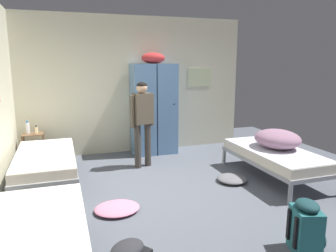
{
  "coord_description": "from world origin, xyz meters",
  "views": [
    {
      "loc": [
        -1.49,
        -4.18,
        1.88
      ],
      "look_at": [
        0.0,
        0.24,
        0.95
      ],
      "focal_mm": 34.33,
      "sensor_mm": 36.0,
      "label": 1
    }
  ],
  "objects": [
    {
      "name": "bed_left_front",
      "position": [
        -1.77,
        -1.4,
        0.38
      ],
      "size": [
        0.9,
        1.9,
        0.49
      ],
      "color": "gray",
      "rests_on": "ground_plane"
    },
    {
      "name": "person_traveler",
      "position": [
        -0.13,
        1.3,
        0.93
      ],
      "size": [
        0.47,
        0.29,
        1.54
      ],
      "color": "#3D3833",
      "rests_on": "ground_plane"
    },
    {
      "name": "bed_left_rear",
      "position": [
        -1.77,
        1.01,
        0.38
      ],
      "size": [
        0.9,
        1.9,
        0.49
      ],
      "color": "gray",
      "rests_on": "ground_plane"
    },
    {
      "name": "locker_bank",
      "position": [
        0.32,
        2.13,
        0.97
      ],
      "size": [
        0.9,
        0.55,
        2.07
      ],
      "color": "#5B84B2",
      "rests_on": "ground_plane"
    },
    {
      "name": "bedding_heap",
      "position": [
        1.86,
        0.12,
        0.64
      ],
      "size": [
        0.7,
        0.8,
        0.3
      ],
      "color": "gray",
      "rests_on": "bed_right"
    },
    {
      "name": "bed_right",
      "position": [
        1.77,
        0.04,
        0.38
      ],
      "size": [
        0.9,
        1.9,
        0.49
      ],
      "color": "gray",
      "rests_on": "ground_plane"
    },
    {
      "name": "clothes_pile_pink",
      "position": [
        -0.89,
        -0.34,
        0.04
      ],
      "size": [
        0.58,
        0.51,
        0.08
      ],
      "color": "pink",
      "rests_on": "ground_plane"
    },
    {
      "name": "clothes_pile_grey",
      "position": [
        1.03,
        0.11,
        0.05
      ],
      "size": [
        0.46,
        0.48,
        0.1
      ],
      "color": "slate",
      "rests_on": "ground_plane"
    },
    {
      "name": "backpack_teal",
      "position": [
        0.76,
        -1.84,
        0.26
      ],
      "size": [
        0.39,
        0.38,
        0.55
      ],
      "color": "#23666B",
      "rests_on": "ground_plane"
    },
    {
      "name": "shelf_unit",
      "position": [
        -2.02,
        2.16,
        0.35
      ],
      "size": [
        0.38,
        0.3,
        0.57
      ],
      "color": "brown",
      "rests_on": "ground_plane"
    },
    {
      "name": "room_backdrop",
      "position": [
        -1.18,
        1.21,
        1.4
      ],
      "size": [
        4.76,
        4.88,
        2.81
      ],
      "color": "beige",
      "rests_on": "ground_plane"
    },
    {
      "name": "ground_plane",
      "position": [
        0.0,
        0.0,
        0.0
      ],
      "size": [
        7.71,
        7.71,
        0.0
      ],
      "primitive_type": "plane",
      "color": "#565B66"
    },
    {
      "name": "water_bottle",
      "position": [
        -2.1,
        2.18,
        0.68
      ],
      "size": [
        0.07,
        0.07,
        0.25
      ],
      "color": "white",
      "rests_on": "shelf_unit"
    },
    {
      "name": "lotion_bottle",
      "position": [
        -1.95,
        2.12,
        0.64
      ],
      "size": [
        0.06,
        0.06,
        0.16
      ],
      "color": "beige",
      "rests_on": "shelf_unit"
    }
  ]
}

